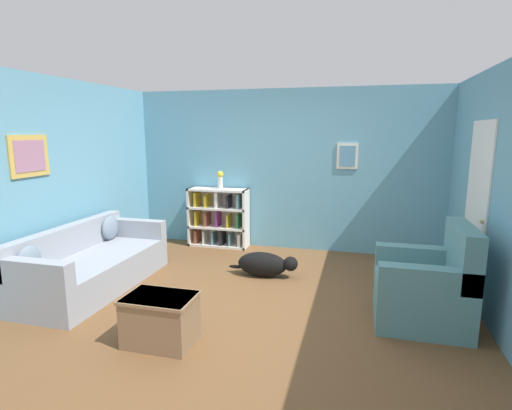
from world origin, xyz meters
The scene contains 10 objects.
ground_plane centered at (0.00, 0.00, 0.00)m, with size 14.00×14.00×0.00m, color brown.
wall_back centered at (0.00, 2.25, 1.30)m, with size 5.60×0.13×2.60m.
wall_left centered at (-2.55, 0.00, 1.30)m, with size 0.13×5.00×2.60m.
wall_right centered at (2.55, 0.02, 1.29)m, with size 0.16×5.00×2.60m.
couch centered at (-2.00, -0.11, 0.28)m, with size 0.91×2.08×0.76m.
bookshelf centered at (-1.09, 2.04, 0.48)m, with size 1.01×0.32×0.99m.
recliner_chair centered at (1.92, -0.06, 0.37)m, with size 0.89×0.89×1.03m.
coffee_table centered at (-0.50, -1.13, 0.24)m, with size 0.64×0.45×0.46m.
dog centered at (0.02, 0.80, 0.17)m, with size 0.97×0.30×0.33m.
vase centered at (-1.04, 2.02, 1.15)m, with size 0.11×0.11×0.30m.
Camera 1 is at (1.21, -4.19, 1.93)m, focal length 28.00 mm.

